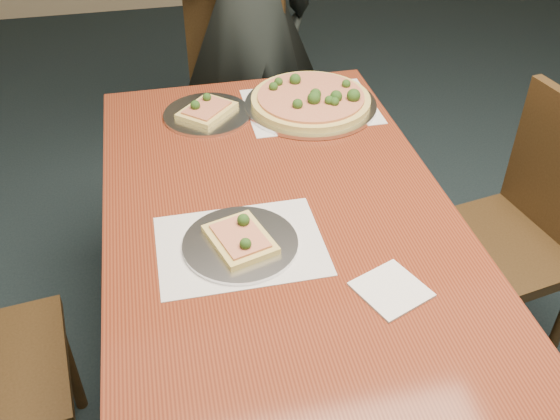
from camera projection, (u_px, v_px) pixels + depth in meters
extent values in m
cube|color=#561F11|center=(280.00, 217.00, 1.63)|extent=(0.90, 1.50, 0.04)
cylinder|color=black|center=(139.00, 196.00, 2.33)|extent=(0.07, 0.07, 0.70)
cylinder|color=black|center=(339.00, 171.00, 2.46)|extent=(0.07, 0.07, 0.70)
cube|color=black|center=(227.00, 115.00, 2.61)|extent=(0.55, 0.55, 0.04)
cylinder|color=black|center=(178.00, 180.00, 2.64)|extent=(0.04, 0.04, 0.43)
cylinder|color=black|center=(202.00, 137.00, 2.92)|extent=(0.04, 0.04, 0.43)
cylinder|color=black|center=(261.00, 190.00, 2.59)|extent=(0.04, 0.04, 0.43)
cylinder|color=black|center=(277.00, 144.00, 2.87)|extent=(0.04, 0.04, 0.43)
cube|color=black|center=(235.00, 42.00, 2.61)|extent=(0.40, 0.20, 0.44)
cylinder|color=black|center=(69.00, 363.00, 1.89)|extent=(0.04, 0.04, 0.43)
cube|color=black|center=(496.00, 248.00, 1.95)|extent=(0.49, 0.49, 0.04)
cylinder|color=black|center=(407.00, 280.00, 2.17)|extent=(0.04, 0.04, 0.43)
cylinder|color=black|center=(492.00, 253.00, 2.28)|extent=(0.04, 0.04, 0.43)
cylinder|color=black|center=(468.00, 356.00, 1.91)|extent=(0.04, 0.04, 0.43)
imported|color=black|center=(248.00, 16.00, 2.48)|extent=(0.66, 0.50, 1.65)
cube|color=white|center=(311.00, 106.00, 2.05)|extent=(0.42, 0.32, 0.00)
cube|color=white|center=(240.00, 245.00, 1.50)|extent=(0.40, 0.30, 0.00)
cylinder|color=silver|center=(311.00, 104.00, 2.04)|extent=(0.43, 0.43, 0.01)
cylinder|color=gold|center=(311.00, 100.00, 2.03)|extent=(0.39, 0.39, 0.02)
cylinder|color=#E0B175|center=(311.00, 96.00, 2.03)|extent=(0.35, 0.35, 0.01)
sphere|color=#1D3E13|center=(335.00, 102.00, 1.97)|extent=(0.03, 0.03, 0.03)
sphere|color=#1D3E13|center=(314.00, 98.00, 1.98)|extent=(0.04, 0.04, 0.04)
sphere|color=#1D3E13|center=(346.00, 84.00, 2.07)|extent=(0.03, 0.03, 0.03)
sphere|color=#1D3E13|center=(329.00, 100.00, 1.98)|extent=(0.03, 0.03, 0.03)
sphere|color=#1D3E13|center=(354.00, 96.00, 1.99)|extent=(0.04, 0.04, 0.04)
sphere|color=#1D3E13|center=(315.00, 94.00, 2.00)|extent=(0.04, 0.04, 0.04)
sphere|color=#1D3E13|center=(295.00, 79.00, 2.09)|extent=(0.04, 0.04, 0.04)
sphere|color=#1D3E13|center=(279.00, 82.00, 2.08)|extent=(0.03, 0.03, 0.03)
sphere|color=#1D3E13|center=(336.00, 96.00, 1.99)|extent=(0.04, 0.04, 0.04)
sphere|color=#1D3E13|center=(298.00, 104.00, 1.95)|extent=(0.03, 0.03, 0.03)
sphere|color=#1D3E13|center=(273.00, 87.00, 2.05)|extent=(0.03, 0.03, 0.03)
cylinder|color=silver|center=(240.00, 243.00, 1.50)|extent=(0.28, 0.28, 0.01)
cube|color=gold|center=(240.00, 239.00, 1.49)|extent=(0.17, 0.20, 0.02)
cube|color=#E0B175|center=(240.00, 236.00, 1.49)|extent=(0.14, 0.16, 0.01)
sphere|color=#1D3E13|center=(245.00, 244.00, 1.45)|extent=(0.03, 0.03, 0.03)
sphere|color=#1D3E13|center=(243.00, 220.00, 1.51)|extent=(0.03, 0.03, 0.03)
cylinder|color=silver|center=(207.00, 114.00, 2.00)|extent=(0.28, 0.28, 0.01)
cube|color=gold|center=(207.00, 111.00, 1.99)|extent=(0.21, 0.21, 0.02)
cube|color=#E0B175|center=(207.00, 108.00, 1.98)|extent=(0.17, 0.17, 0.01)
sphere|color=#1D3E13|center=(207.00, 97.00, 2.01)|extent=(0.03, 0.03, 0.03)
sphere|color=#1D3E13|center=(195.00, 105.00, 1.97)|extent=(0.03, 0.03, 0.03)
cube|color=white|center=(391.00, 290.00, 1.38)|extent=(0.18, 0.18, 0.01)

